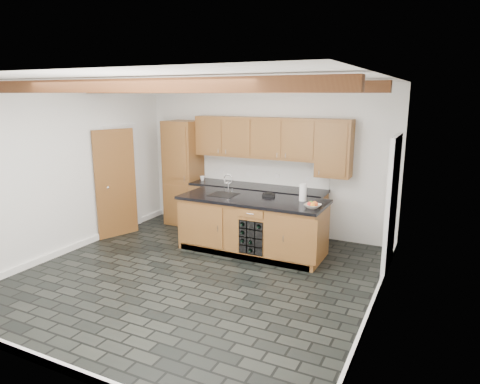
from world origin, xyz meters
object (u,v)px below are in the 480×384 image
object	(u,v)px
kitchen_scale	(269,195)
island	(252,225)
fruit_bowl	(313,206)
paper_towel	(303,192)

from	to	relation	value
kitchen_scale	island	bearing A→B (deg)	-137.20
island	fruit_bowl	distance (m)	1.19
kitchen_scale	fruit_bowl	bearing A→B (deg)	-33.72
fruit_bowl	paper_towel	world-z (taller)	paper_towel
kitchen_scale	paper_towel	bearing A→B (deg)	-12.92
island	kitchen_scale	xyz separation A→B (m)	(0.19, 0.24, 0.49)
fruit_bowl	island	bearing A→B (deg)	171.40
island	fruit_bowl	world-z (taller)	fruit_bowl
kitchen_scale	fruit_bowl	distance (m)	0.97
island	kitchen_scale	distance (m)	0.58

